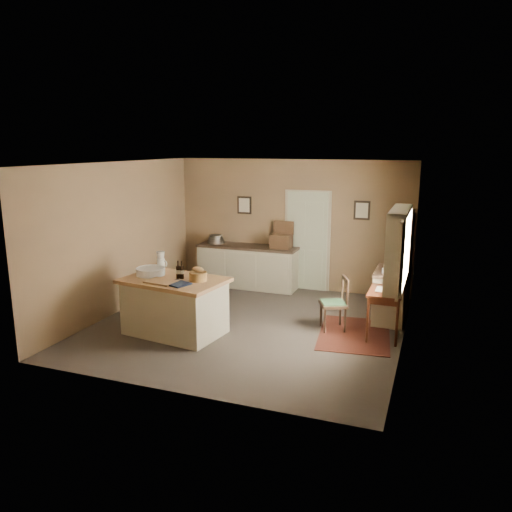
% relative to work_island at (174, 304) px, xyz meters
% --- Properties ---
extents(ground, '(5.00, 5.00, 0.00)m').
position_rel_work_island_xyz_m(ground, '(0.99, 0.74, -0.48)').
color(ground, '#4F443C').
rests_on(ground, ground).
extents(wall_back, '(5.00, 0.10, 2.70)m').
position_rel_work_island_xyz_m(wall_back, '(0.99, 3.24, 0.87)').
color(wall_back, olive).
rests_on(wall_back, ground).
extents(wall_front, '(5.00, 0.10, 2.70)m').
position_rel_work_island_xyz_m(wall_front, '(0.99, -1.76, 0.87)').
color(wall_front, olive).
rests_on(wall_front, ground).
extents(wall_left, '(0.10, 5.00, 2.70)m').
position_rel_work_island_xyz_m(wall_left, '(-1.51, 0.74, 0.87)').
color(wall_left, olive).
rests_on(wall_left, ground).
extents(wall_right, '(0.10, 5.00, 2.70)m').
position_rel_work_island_xyz_m(wall_right, '(3.49, 0.74, 0.87)').
color(wall_right, olive).
rests_on(wall_right, ground).
extents(ceiling, '(5.00, 5.00, 0.00)m').
position_rel_work_island_xyz_m(ceiling, '(0.99, 0.74, 2.22)').
color(ceiling, silver).
rests_on(ceiling, wall_back).
extents(door, '(0.97, 0.06, 2.11)m').
position_rel_work_island_xyz_m(door, '(1.34, 3.21, 0.57)').
color(door, beige).
rests_on(door, ground).
extents(framed_prints, '(2.82, 0.02, 0.38)m').
position_rel_work_island_xyz_m(framed_prints, '(1.19, 3.21, 1.24)').
color(framed_prints, black).
rests_on(framed_prints, ground).
extents(window, '(0.25, 1.99, 1.12)m').
position_rel_work_island_xyz_m(window, '(3.42, 0.54, 1.07)').
color(window, '#B9AE93').
rests_on(window, ground).
extents(work_island, '(1.72, 1.24, 1.20)m').
position_rel_work_island_xyz_m(work_island, '(0.00, 0.00, 0.00)').
color(work_island, '#B9AE93').
rests_on(work_island, ground).
extents(sideboard, '(2.15, 0.61, 1.18)m').
position_rel_work_island_xyz_m(sideboard, '(0.14, 2.94, -0.00)').
color(sideboard, '#B9AE93').
rests_on(sideboard, ground).
extents(rug, '(1.27, 1.71, 0.01)m').
position_rel_work_island_xyz_m(rug, '(2.74, 0.94, -0.48)').
color(rug, '#4B1B13').
rests_on(rug, ground).
extents(writing_desk, '(0.51, 0.84, 0.82)m').
position_rel_work_island_xyz_m(writing_desk, '(3.19, 1.04, 0.18)').
color(writing_desk, '#39180C').
rests_on(writing_desk, ground).
extents(desk_chair, '(0.54, 0.54, 0.87)m').
position_rel_work_island_xyz_m(desk_chair, '(2.36, 1.04, -0.04)').
color(desk_chair, black).
rests_on(desk_chair, ground).
extents(right_cabinet, '(0.53, 0.95, 0.99)m').
position_rel_work_island_xyz_m(right_cabinet, '(3.19, 1.82, -0.02)').
color(right_cabinet, '#B9AE93').
rests_on(right_cabinet, ground).
extents(shelving_unit, '(0.31, 0.81, 1.80)m').
position_rel_work_island_xyz_m(shelving_unit, '(3.34, 2.74, 0.42)').
color(shelving_unit, black).
rests_on(shelving_unit, ground).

